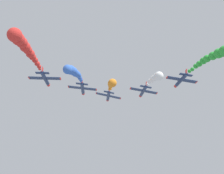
% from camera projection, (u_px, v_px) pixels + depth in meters
% --- Properties ---
extents(airplane_lead, '(9.44, 10.35, 2.97)m').
position_uv_depth(airplane_lead, '(108.00, 96.00, 89.66)').
color(airplane_lead, navy).
extents(smoke_trail_lead, '(2.59, 18.29, 5.61)m').
position_uv_depth(smoke_trail_lead, '(112.00, 84.00, 70.71)').
color(smoke_trail_lead, orange).
extents(airplane_left_inner, '(9.55, 10.35, 2.48)m').
position_uv_depth(airplane_left_inner, '(83.00, 88.00, 79.31)').
color(airplane_left_inner, navy).
extents(smoke_trail_left_inner, '(4.39, 15.00, 3.92)m').
position_uv_depth(smoke_trail_left_inner, '(73.00, 72.00, 63.14)').
color(smoke_trail_left_inner, blue).
extents(airplane_right_inner, '(9.48, 10.35, 2.84)m').
position_uv_depth(airplane_right_inner, '(143.00, 91.00, 82.12)').
color(airplane_right_inner, navy).
extents(smoke_trail_right_inner, '(2.39, 14.39, 4.14)m').
position_uv_depth(smoke_trail_right_inner, '(155.00, 78.00, 66.09)').
color(smoke_trail_right_inner, white).
extents(airplane_left_outer, '(9.56, 10.35, 2.32)m').
position_uv_depth(airplane_left_outer, '(45.00, 79.00, 71.52)').
color(airplane_left_outer, navy).
extents(smoke_trail_left_outer, '(3.14, 20.53, 3.30)m').
position_uv_depth(smoke_trail_left_outer, '(23.00, 45.00, 51.56)').
color(smoke_trail_left_outer, red).
extents(airplane_right_outer, '(9.50, 10.35, 2.76)m').
position_uv_depth(airplane_right_outer, '(181.00, 80.00, 74.22)').
color(airplane_right_outer, navy).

